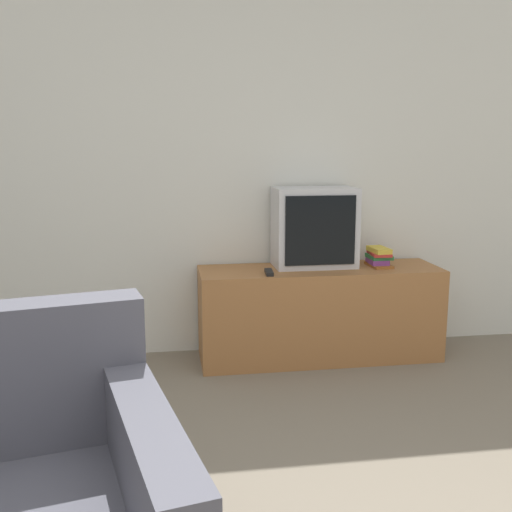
# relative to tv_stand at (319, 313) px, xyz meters

# --- Properties ---
(wall_back) EXTENTS (9.00, 0.06, 2.60)m
(wall_back) POSITION_rel_tv_stand_xyz_m (-0.76, 0.29, 0.99)
(wall_back) COLOR silver
(wall_back) RESTS_ON ground_plane
(tv_stand) EXTENTS (1.61, 0.48, 0.62)m
(tv_stand) POSITION_rel_tv_stand_xyz_m (0.00, 0.00, 0.00)
(tv_stand) COLOR #9E6638
(tv_stand) RESTS_ON ground_plane
(television) EXTENTS (0.54, 0.32, 0.53)m
(television) POSITION_rel_tv_stand_xyz_m (-0.02, 0.08, 0.57)
(television) COLOR silver
(television) RESTS_ON tv_stand
(book_stack) EXTENTS (0.15, 0.24, 0.13)m
(book_stack) POSITION_rel_tv_stand_xyz_m (0.41, 0.02, 0.37)
(book_stack) COLOR #995623
(book_stack) RESTS_ON tv_stand
(remote_on_stand) EXTENTS (0.06, 0.16, 0.02)m
(remote_on_stand) POSITION_rel_tv_stand_xyz_m (-0.37, -0.12, 0.32)
(remote_on_stand) COLOR black
(remote_on_stand) RESTS_ON tv_stand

